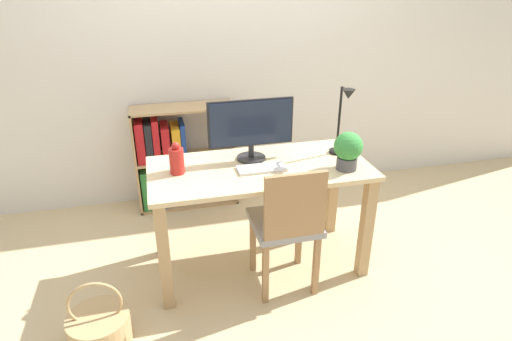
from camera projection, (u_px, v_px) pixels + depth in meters
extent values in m
plane|color=#CCB284|center=(259.00, 263.00, 3.01)|extent=(10.00, 10.00, 0.00)
cube|color=silver|center=(224.00, 47.00, 3.48)|extent=(8.00, 0.05, 2.60)
cube|color=#D8BC8C|center=(260.00, 169.00, 2.70)|extent=(1.39, 0.66, 0.03)
cube|color=tan|center=(164.00, 258.00, 2.48)|extent=(0.07, 0.07, 0.72)
cube|color=tan|center=(366.00, 228.00, 2.75)|extent=(0.07, 0.07, 0.72)
cube|color=tan|center=(160.00, 211.00, 2.96)|extent=(0.07, 0.07, 0.72)
cube|color=tan|center=(332.00, 190.00, 3.24)|extent=(0.07, 0.07, 0.72)
cylinder|color=#232326|center=(251.00, 158.00, 2.79)|extent=(0.19, 0.19, 0.02)
cylinder|color=#232326|center=(251.00, 150.00, 2.77)|extent=(0.04, 0.04, 0.09)
cube|color=#232326|center=(251.00, 123.00, 2.70)|extent=(0.55, 0.02, 0.30)
cube|color=#192338|center=(251.00, 123.00, 2.69)|extent=(0.53, 0.03, 0.28)
cube|color=silver|center=(261.00, 169.00, 2.64)|extent=(0.30, 0.13, 0.02)
cylinder|color=#B2231E|center=(177.00, 161.00, 2.57)|extent=(0.09, 0.09, 0.16)
sphere|color=#B2231E|center=(175.00, 146.00, 2.53)|extent=(0.05, 0.05, 0.05)
cylinder|color=black|center=(336.00, 151.00, 2.89)|extent=(0.10, 0.10, 0.02)
cylinder|color=black|center=(339.00, 120.00, 2.79)|extent=(0.02, 0.02, 0.43)
cylinder|color=black|center=(345.00, 89.00, 2.65)|extent=(0.01, 0.10, 0.01)
cone|color=black|center=(349.00, 94.00, 2.62)|extent=(0.08, 0.08, 0.06)
cylinder|color=#4C4C51|center=(347.00, 163.00, 2.64)|extent=(0.13, 0.13, 0.08)
sphere|color=#388C3D|center=(348.00, 146.00, 2.59)|extent=(0.18, 0.18, 0.18)
cube|color=gray|center=(284.00, 222.00, 2.65)|extent=(0.40, 0.40, 0.04)
cube|color=#9E754C|center=(295.00, 206.00, 2.39)|extent=(0.36, 0.03, 0.40)
cube|color=#9E754C|center=(265.00, 273.00, 2.57)|extent=(0.04, 0.04, 0.43)
cube|color=#9E754C|center=(316.00, 265.00, 2.64)|extent=(0.04, 0.04, 0.43)
cube|color=#9E754C|center=(253.00, 243.00, 2.85)|extent=(0.04, 0.04, 0.43)
cube|color=#9E754C|center=(299.00, 236.00, 2.92)|extent=(0.04, 0.04, 0.43)
cube|color=tan|center=(136.00, 161.00, 3.52)|extent=(0.02, 0.28, 0.87)
cube|color=tan|center=(234.00, 152.00, 3.70)|extent=(0.02, 0.28, 0.87)
cube|color=tan|center=(189.00, 201.00, 3.79)|extent=(0.84, 0.28, 0.02)
cube|color=tan|center=(182.00, 108.00, 3.43)|extent=(0.84, 0.28, 0.02)
cube|color=tan|center=(186.00, 157.00, 3.61)|extent=(0.80, 0.28, 0.02)
cube|color=#2D7F38|center=(146.00, 187.00, 3.64)|extent=(0.06, 0.24, 0.35)
cube|color=beige|center=(154.00, 186.00, 3.65)|extent=(0.06, 0.24, 0.35)
cube|color=navy|center=(162.00, 187.00, 3.67)|extent=(0.04, 0.24, 0.32)
cube|color=red|center=(140.00, 141.00, 3.46)|extent=(0.07, 0.24, 0.34)
cube|color=black|center=(149.00, 141.00, 3.47)|extent=(0.06, 0.24, 0.33)
cube|color=red|center=(156.00, 138.00, 3.48)|extent=(0.05, 0.24, 0.35)
cube|color=red|center=(165.00, 142.00, 3.51)|extent=(0.06, 0.24, 0.29)
cube|color=orange|center=(176.00, 141.00, 3.53)|extent=(0.07, 0.24, 0.28)
cube|color=navy|center=(182.00, 139.00, 3.54)|extent=(0.04, 0.24, 0.30)
cylinder|color=tan|center=(100.00, 329.00, 2.34)|extent=(0.34, 0.34, 0.18)
torus|color=tan|center=(95.00, 304.00, 2.26)|extent=(0.28, 0.02, 0.28)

